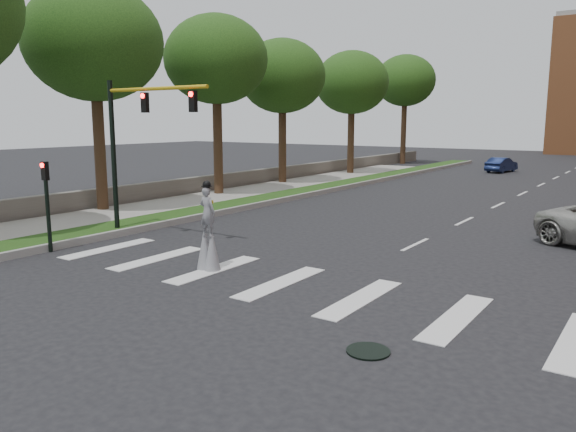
% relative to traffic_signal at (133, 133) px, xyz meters
% --- Properties ---
extents(ground_plane, '(160.00, 160.00, 0.00)m').
position_rel_traffic_signal_xyz_m(ground_plane, '(9.78, -3.00, -4.15)').
color(ground_plane, black).
rests_on(ground_plane, ground).
extents(grass_median, '(2.00, 60.00, 0.25)m').
position_rel_traffic_signal_xyz_m(grass_median, '(-1.72, 17.00, -4.03)').
color(grass_median, '#1B3C11').
rests_on(grass_median, ground).
extents(median_curb, '(0.20, 60.00, 0.28)m').
position_rel_traffic_signal_xyz_m(median_curb, '(-0.67, 17.00, -4.01)').
color(median_curb, gray).
rests_on(median_curb, ground).
extents(sidewalk_left, '(4.00, 60.00, 0.18)m').
position_rel_traffic_signal_xyz_m(sidewalk_left, '(-4.72, 7.00, -4.06)').
color(sidewalk_left, gray).
rests_on(sidewalk_left, ground).
extents(stone_wall, '(0.50, 56.00, 1.10)m').
position_rel_traffic_signal_xyz_m(stone_wall, '(-7.22, 19.00, -3.60)').
color(stone_wall, '#5D5750').
rests_on(stone_wall, ground).
extents(manhole, '(0.90, 0.90, 0.04)m').
position_rel_traffic_signal_xyz_m(manhole, '(12.78, -5.00, -4.13)').
color(manhole, black).
rests_on(manhole, ground).
extents(traffic_signal, '(5.30, 0.23, 6.20)m').
position_rel_traffic_signal_xyz_m(traffic_signal, '(0.00, 0.00, 0.00)').
color(traffic_signal, black).
rests_on(traffic_signal, ground).
extents(secondary_signal, '(0.25, 0.21, 3.23)m').
position_rel_traffic_signal_xyz_m(secondary_signal, '(-0.52, -3.50, -2.20)').
color(secondary_signal, black).
rests_on(secondary_signal, ground).
extents(stilt_performer, '(0.84, 0.53, 2.83)m').
position_rel_traffic_signal_xyz_m(stilt_performer, '(5.78, -2.10, -3.08)').
color(stilt_performer, '#372416').
rests_on(stilt_performer, ground).
extents(car_mid, '(2.04, 4.21, 1.33)m').
position_rel_traffic_signal_xyz_m(car_mid, '(4.83, 37.62, -3.49)').
color(car_mid, '#152049').
rests_on(car_mid, ground).
extents(tree_1, '(6.69, 6.69, 11.21)m').
position_rel_traffic_signal_xyz_m(tree_1, '(-6.20, 3.11, 4.18)').
color(tree_1, '#372416').
rests_on(tree_1, ground).
extents(tree_2, '(6.19, 6.19, 10.83)m').
position_rel_traffic_signal_xyz_m(tree_2, '(-5.49, 11.17, 4.00)').
color(tree_2, '#372416').
rests_on(tree_2, ground).
extents(tree_3, '(6.12, 6.12, 10.31)m').
position_rel_traffic_signal_xyz_m(tree_3, '(-5.87, 18.57, 3.51)').
color(tree_3, '#372416').
rests_on(tree_3, ground).
extents(tree_4, '(6.14, 6.14, 10.33)m').
position_rel_traffic_signal_xyz_m(tree_4, '(-5.23, 27.78, 3.53)').
color(tree_4, '#372416').
rests_on(tree_4, ground).
extents(tree_5, '(6.28, 6.28, 11.38)m').
position_rel_traffic_signal_xyz_m(tree_5, '(-6.44, 41.83, 4.50)').
color(tree_5, '#372416').
rests_on(tree_5, ground).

